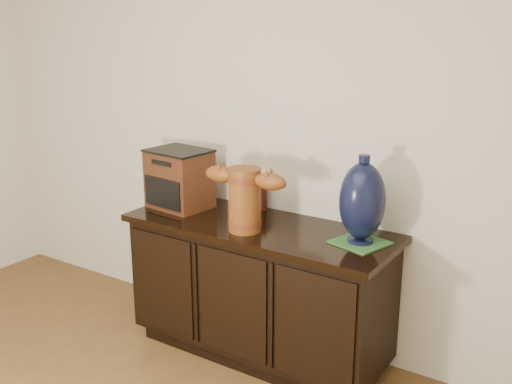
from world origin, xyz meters
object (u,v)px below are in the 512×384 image
Objects in this scene: tv_radio at (179,179)px; spray_can at (262,195)px; sideboard at (259,289)px; terracotta_vessel at (245,196)px; lamp_base at (362,201)px.

tv_radio is 2.05× the size of spray_can.
tv_radio is (-0.55, 0.01, 0.54)m from sideboard.
tv_radio is at bearing 162.87° from terracotta_vessel.
terracotta_vessel reaches higher than sideboard.
tv_radio reaches higher than spray_can.
lamp_base reaches higher than tv_radio.
lamp_base is at bearing 7.59° from tv_radio.
lamp_base is 0.72m from spray_can.
terracotta_vessel is 1.28× the size of tv_radio.
spray_can is (-0.68, 0.19, -0.12)m from lamp_base.
sideboard is 8.30× the size of spray_can.
sideboard is at bearing -176.01° from lamp_base.
tv_radio is 0.84× the size of lamp_base.
sideboard is 0.57m from terracotta_vessel.
terracotta_vessel is at bearing -71.20° from spray_can.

